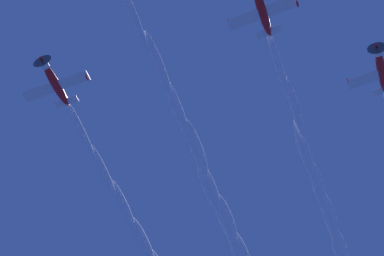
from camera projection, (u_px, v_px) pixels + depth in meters
name	position (u px, v px, depth m)	size (l,w,h in m)	color
airplane_left_wingman	(262.00, 9.00, 72.38)	(7.02, 7.78, 2.45)	red
airplane_right_wingman	(55.00, 82.00, 75.56)	(7.00, 7.81, 2.87)	red
airplane_slot_tail	(381.00, 70.00, 75.80)	(7.00, 7.80, 2.89)	red
smoke_trail_lead	(241.00, 256.00, 95.66)	(64.75, 20.91, 7.23)	white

